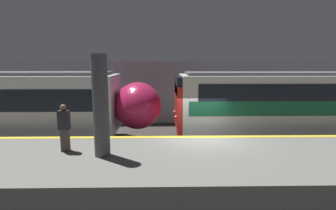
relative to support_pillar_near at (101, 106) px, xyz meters
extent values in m
plane|color=#33302D|center=(3.76, 2.28, -2.74)|extent=(120.00, 120.00, 0.00)
cube|color=slate|center=(3.76, -0.02, -2.22)|extent=(40.00, 4.61, 1.03)
cube|color=gold|center=(3.76, 2.13, -1.70)|extent=(40.00, 0.30, 0.01)
cube|color=#939399|center=(3.76, 9.22, -0.62)|extent=(50.00, 0.15, 4.24)
cylinder|color=#47474C|center=(0.00, 0.00, 0.00)|extent=(0.52, 0.52, 3.41)
ellipsoid|color=#B21E4C|center=(0.75, 4.99, -0.82)|extent=(2.42, 2.84, 2.44)
sphere|color=#F2EFCC|center=(1.70, 4.99, -1.25)|extent=(0.20, 0.20, 0.20)
cube|color=black|center=(10.14, 4.99, -2.43)|extent=(13.17, 2.53, 0.61)
cube|color=silver|center=(10.14, 4.99, -0.67)|extent=(14.31, 3.08, 2.91)
cube|color=#145638|center=(10.14, 3.44, -0.73)|extent=(13.74, 0.02, 0.70)
cube|color=black|center=(10.14, 3.44, 0.02)|extent=(12.88, 0.02, 0.81)
cube|color=red|center=(2.86, 4.99, -0.91)|extent=(0.25, 3.02, 2.33)
cube|color=black|center=(2.86, 4.99, 0.26)|extent=(0.25, 2.71, 0.93)
sphere|color=#EA4C42|center=(2.70, 4.30, -1.31)|extent=(0.18, 0.18, 0.18)
sphere|color=#EA4C42|center=(2.70, 5.68, -1.31)|extent=(0.18, 0.18, 0.18)
cube|color=#4C4C51|center=(10.14, 4.99, 0.85)|extent=(13.74, 2.22, 0.14)
cube|color=#473D33|center=(-1.43, 0.49, -1.31)|extent=(0.28, 0.20, 0.79)
cube|color=#232328|center=(-1.43, 0.49, -0.58)|extent=(0.38, 0.24, 0.68)
sphere|color=brown|center=(-1.43, 0.49, -0.12)|extent=(0.22, 0.22, 0.22)
camera|label=1|loc=(2.06, -8.57, 1.45)|focal=28.00mm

